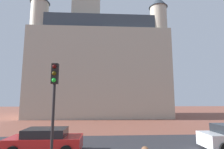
{
  "coord_description": "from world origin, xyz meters",
  "views": [
    {
      "loc": [
        -0.62,
        -3.83,
        3.06
      ],
      "look_at": [
        0.18,
        10.17,
        5.02
      ],
      "focal_mm": 28.08,
      "sensor_mm": 36.0,
      "label": 1
    }
  ],
  "objects": [
    {
      "name": "street_asphalt_strip",
      "position": [
        0.0,
        8.3,
        0.0
      ],
      "size": [
        120.0,
        6.39,
        0.0
      ],
      "primitive_type": "cube",
      "color": "#2D2D33",
      "rests_on": "ground_plane"
    },
    {
      "name": "car_red",
      "position": [
        -3.85,
        6.9,
        0.66
      ],
      "size": [
        4.13,
        2.05,
        1.36
      ],
      "color": "red",
      "rests_on": "ground_plane"
    },
    {
      "name": "traffic_light_pole",
      "position": [
        -2.69,
        3.9,
        3.23
      ],
      "size": [
        0.28,
        0.34,
        4.61
      ],
      "color": "black",
      "rests_on": "ground_plane"
    },
    {
      "name": "ground_plane",
      "position": [
        0.0,
        10.0,
        0.0
      ],
      "size": [
        120.0,
        120.0,
        0.0
      ],
      "primitive_type": "plane",
      "color": "brown"
    },
    {
      "name": "landmark_building",
      "position": [
        -1.4,
        28.78,
        9.49
      ],
      "size": [
        23.37,
        12.66,
        32.36
      ],
      "color": "#B2A893",
      "rests_on": "ground_plane"
    }
  ]
}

